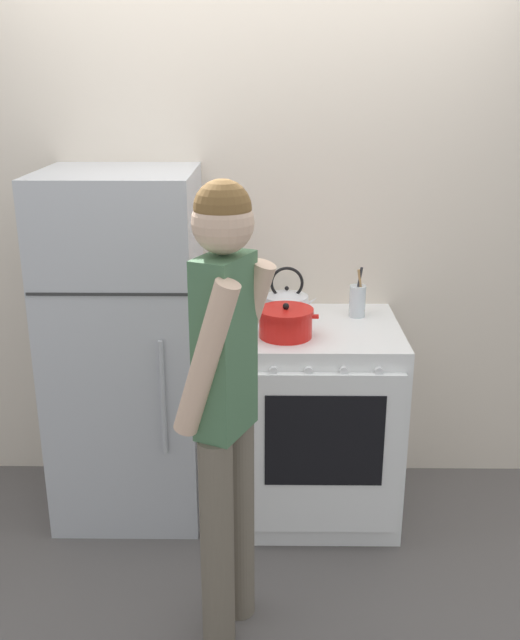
{
  "coord_description": "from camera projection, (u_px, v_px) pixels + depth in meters",
  "views": [
    {
      "loc": [
        0.06,
        -3.36,
        1.99
      ],
      "look_at": [
        0.03,
        -0.49,
        1.0
      ],
      "focal_mm": 40.0,
      "sensor_mm": 36.0,
      "label": 1
    }
  ],
  "objects": [
    {
      "name": "utensil_jar",
      "position": [
        357.0,
        300.0,
        3.31
      ],
      "size": [
        0.08,
        0.08,
        0.24
      ],
      "color": "silver",
      "rests_on": "stove_range"
    },
    {
      "name": "ground_plane",
      "position": [
        256.0,
        467.0,
        3.82
      ],
      "size": [
        14.0,
        14.0,
        0.0
      ],
      "primitive_type": "plane",
      "color": "#5B5654"
    },
    {
      "name": "tea_kettle",
      "position": [
        287.0,
        302.0,
        3.31
      ],
      "size": [
        0.25,
        0.2,
        0.24
      ],
      "color": "silver",
      "rests_on": "stove_range"
    },
    {
      "name": "person",
      "position": [
        226.0,
        394.0,
        2.42
      ],
      "size": [
        0.37,
        0.41,
        1.69
      ],
      "rotation": [
        0.0,
        0.0,
        1.13
      ],
      "color": "#6B6051",
      "rests_on": "ground_plane"
    },
    {
      "name": "wall_back",
      "position": [
        255.0,
        232.0,
        3.44
      ],
      "size": [
        10.0,
        0.06,
        2.55
      ],
      "color": "beige",
      "rests_on": "ground_plane"
    },
    {
      "name": "refrigerator",
      "position": [
        127.0,
        348.0,
        3.27
      ],
      "size": [
        0.67,
        0.66,
        1.61
      ],
      "color": "#B7BABF",
      "rests_on": "ground_plane"
    },
    {
      "name": "stove_range",
      "position": [
        318.0,
        419.0,
        3.32
      ],
      "size": [
        0.72,
        0.71,
        0.92
      ],
      "color": "white",
      "rests_on": "ground_plane"
    },
    {
      "name": "dutch_oven_pot",
      "position": [
        286.0,
        323.0,
        3.05
      ],
      "size": [
        0.28,
        0.24,
        0.15
      ],
      "color": "red",
      "rests_on": "stove_range"
    }
  ]
}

